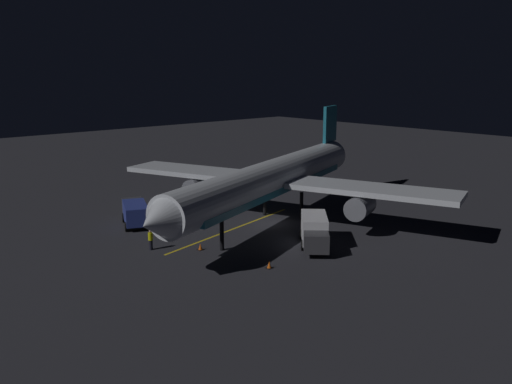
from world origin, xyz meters
name	(u,v)px	position (x,y,z in m)	size (l,w,h in m)	color
ground_plane	(271,225)	(0.00, 0.00, -0.10)	(180.00, 180.00, 0.20)	#28282E
apron_guide_stripe	(233,229)	(1.08, 4.00, 0.00)	(0.24, 18.36, 0.01)	gold
airliner	(274,179)	(0.21, -0.58, 4.39)	(34.53, 38.29, 10.62)	silver
baggage_truck	(135,212)	(8.93, 9.94, 1.17)	(6.84, 4.62, 2.18)	navy
catering_truck	(315,232)	(-7.66, 2.21, 1.33)	(5.91, 5.91, 2.61)	silver
ground_crew_worker	(151,240)	(1.03, 13.03, 0.89)	(0.40, 0.40, 1.74)	black
traffic_cone_near_left	(150,227)	(6.41, 9.86, 0.25)	(0.50, 0.50, 0.55)	#EA590F
traffic_cone_near_right	(200,247)	(-1.80, 9.97, 0.25)	(0.50, 0.50, 0.55)	#EA590F
traffic_cone_under_wing	(269,265)	(-8.86, 8.68, 0.25)	(0.50, 0.50, 0.55)	#EA590F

